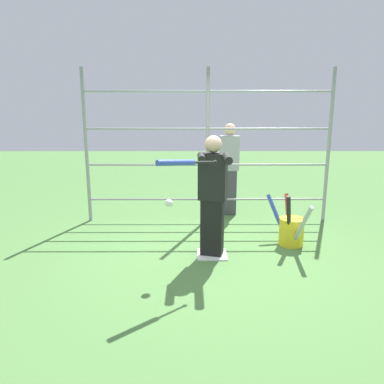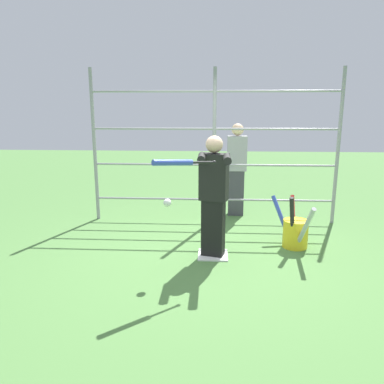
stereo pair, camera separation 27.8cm
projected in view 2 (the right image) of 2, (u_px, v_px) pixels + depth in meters
The scene contains 8 objects.
ground_plane at pixel (213, 256), 5.09m from camera, with size 24.00×24.00×0.00m, color #4C7A3D.
home_plate at pixel (213, 255), 5.09m from camera, with size 0.40×0.40×0.02m.
fence_backstop at pixel (214, 147), 6.35m from camera, with size 4.20×0.06×2.61m.
batter at pixel (214, 193), 4.88m from camera, with size 0.41×0.62×1.62m.
baseball_bat_swinging at pixel (179, 163), 4.06m from camera, with size 0.68×0.59×0.13m.
softball_in_flight at pixel (167, 203), 4.40m from camera, with size 0.10×0.10×0.10m.
bat_bucket at pixel (295, 231), 5.36m from camera, with size 0.50×1.20×0.79m.
bystander_behind_fence at pixel (237, 168), 6.82m from camera, with size 0.35×0.22×1.69m.
Camera 2 is at (0.01, 4.77, 1.99)m, focal length 35.00 mm.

